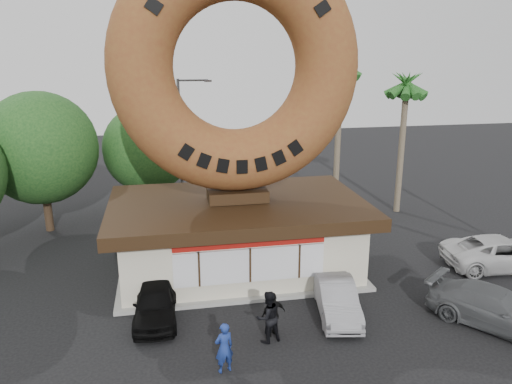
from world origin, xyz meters
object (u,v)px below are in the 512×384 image
object	(u,v)px
giant_donut	(236,67)
car_silver	(337,299)
person_left	(224,348)
car_white	(502,253)
car_grey	(496,309)
person_right	(273,314)
person_center	(268,317)
car_black	(156,302)
street_lamp	(183,137)
donut_shop	(238,233)

from	to	relation	value
giant_donut	car_silver	world-z (taller)	giant_donut
person_left	car_white	distance (m)	14.48
car_silver	car_grey	xyz separation A→B (m)	(5.37, -1.93, 0.06)
person_right	giant_donut	bearing A→B (deg)	-106.38
person_left	car_grey	bearing A→B (deg)	167.19
person_center	car_black	world-z (taller)	person_center
person_left	person_right	size ratio (longest dim) A/B	1.02
street_lamp	car_white	world-z (taller)	street_lamp
car_black	giant_donut	bearing A→B (deg)	47.69
donut_shop	person_left	size ratio (longest dim) A/B	6.67
car_black	car_grey	size ratio (longest dim) A/B	0.80
donut_shop	person_center	distance (m)	6.03
donut_shop	car_black	bearing A→B (deg)	-135.08
person_center	car_black	distance (m)	4.43
person_center	car_silver	world-z (taller)	person_center
donut_shop	giant_donut	world-z (taller)	giant_donut
street_lamp	person_right	bearing A→B (deg)	-81.97
donut_shop	person_right	distance (m)	5.73
donut_shop	street_lamp	world-z (taller)	street_lamp
giant_donut	person_center	xyz separation A→B (m)	(0.09, -5.99, -8.07)
person_left	person_right	distance (m)	2.60
car_white	street_lamp	bearing A→B (deg)	54.43
donut_shop	person_right	xyz separation A→B (m)	(0.35, -5.64, -0.94)
street_lamp	person_center	distance (m)	16.49
street_lamp	car_black	xyz separation A→B (m)	(-1.84, -13.70, -3.82)
giant_donut	car_silver	bearing A→B (deg)	-57.05
street_lamp	person_right	distance (m)	16.23
person_center	street_lamp	bearing A→B (deg)	-100.48
car_silver	car_white	distance (m)	9.23
street_lamp	car_grey	distance (m)	19.90
giant_donut	person_left	world-z (taller)	giant_donut
person_right	car_black	xyz separation A→B (m)	(-4.05, 1.96, -0.16)
car_black	car_white	distance (m)	15.69
street_lamp	car_white	size ratio (longest dim) A/B	1.51
donut_shop	person_left	bearing A→B (deg)	-102.25
street_lamp	person_left	world-z (taller)	street_lamp
street_lamp	person_left	xyz separation A→B (m)	(0.26, -17.37, -3.64)
person_left	car_silver	distance (m)	5.36
person_right	car_silver	world-z (taller)	person_right
giant_donut	car_grey	xyz separation A→B (m)	(8.41, -6.62, -8.30)
person_center	car_silver	distance (m)	3.24
donut_shop	giant_donut	xyz separation A→B (m)	(0.00, 0.02, 7.24)
person_right	car_silver	distance (m)	2.86
donut_shop	car_silver	world-z (taller)	donut_shop
person_center	person_right	world-z (taller)	person_center
street_lamp	person_left	bearing A→B (deg)	-89.15
car_black	car_white	bearing A→B (deg)	8.29
donut_shop	car_silver	bearing A→B (deg)	-56.96
person_center	person_right	bearing A→B (deg)	-145.62
donut_shop	car_white	size ratio (longest dim) A/B	2.11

